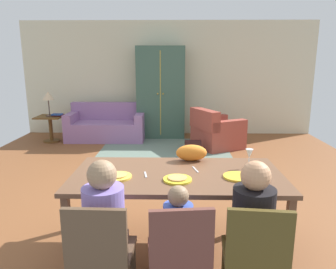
{
  "coord_description": "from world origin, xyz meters",
  "views": [
    {
      "loc": [
        0.15,
        -4.0,
        1.78
      ],
      "look_at": [
        0.07,
        -0.01,
        0.85
      ],
      "focal_mm": 34.06,
      "sensor_mm": 36.0,
      "label": 1
    }
  ],
  "objects_px": {
    "handbag": "(193,147)",
    "armoire": "(161,93)",
    "dining_chair_man": "(101,252)",
    "person_child": "(177,247)",
    "book_lower": "(58,115)",
    "table_lamp": "(48,97)",
    "couch": "(107,126)",
    "dining_chair_woman": "(255,254)",
    "side_table": "(50,125)",
    "person_man": "(106,236)",
    "wine_glass": "(249,154)",
    "armchair": "(216,132)",
    "plate_near_child": "(178,179)",
    "dining_chair_child": "(179,253)",
    "book_upper": "(57,114)",
    "cat": "(191,153)",
    "person_woman": "(251,237)",
    "plate_near_woman": "(237,177)",
    "plate_near_man": "(118,177)",
    "dining_table": "(177,180)"
  },
  "relations": [
    {
      "from": "handbag",
      "to": "armoire",
      "type": "bearing_deg",
      "value": 115.01
    },
    {
      "from": "dining_chair_man",
      "to": "person_child",
      "type": "xyz_separation_m",
      "value": [
        0.53,
        0.17,
        -0.06
      ]
    },
    {
      "from": "dining_chair_man",
      "to": "book_lower",
      "type": "height_order",
      "value": "dining_chair_man"
    },
    {
      "from": "table_lamp",
      "to": "couch",
      "type": "bearing_deg",
      "value": 12.07
    },
    {
      "from": "couch",
      "to": "armoire",
      "type": "height_order",
      "value": "armoire"
    },
    {
      "from": "dining_chair_woman",
      "to": "side_table",
      "type": "xyz_separation_m",
      "value": [
        -3.32,
        4.96,
        -0.11
      ]
    },
    {
      "from": "person_man",
      "to": "wine_glass",
      "type": "bearing_deg",
      "value": 34.75
    },
    {
      "from": "dining_chair_man",
      "to": "armchair",
      "type": "bearing_deg",
      "value": 73.17
    },
    {
      "from": "person_child",
      "to": "armoire",
      "type": "xyz_separation_m",
      "value": [
        -0.34,
        5.35,
        0.62
      ]
    },
    {
      "from": "person_man",
      "to": "person_child",
      "type": "distance_m",
      "value": 0.54
    },
    {
      "from": "person_man",
      "to": "plate_near_child",
      "type": "bearing_deg",
      "value": 42.84
    },
    {
      "from": "dining_chair_child",
      "to": "plate_near_child",
      "type": "bearing_deg",
      "value": 90.72
    },
    {
      "from": "wine_glass",
      "to": "dining_chair_woman",
      "type": "relative_size",
      "value": 0.21
    },
    {
      "from": "book_lower",
      "to": "book_upper",
      "type": "relative_size",
      "value": 1.0
    },
    {
      "from": "person_man",
      "to": "table_lamp",
      "type": "bearing_deg",
      "value": 115.27
    },
    {
      "from": "cat",
      "to": "couch",
      "type": "bearing_deg",
      "value": 112.0
    },
    {
      "from": "person_child",
      "to": "cat",
      "type": "height_order",
      "value": "cat"
    },
    {
      "from": "dining_chair_child",
      "to": "cat",
      "type": "xyz_separation_m",
      "value": [
        0.14,
        1.24,
        0.35
      ]
    },
    {
      "from": "person_woman",
      "to": "armoire",
      "type": "height_order",
      "value": "armoire"
    },
    {
      "from": "person_man",
      "to": "dining_chair_woman",
      "type": "bearing_deg",
      "value": -9.39
    },
    {
      "from": "wine_glass",
      "to": "dining_chair_child",
      "type": "height_order",
      "value": "wine_glass"
    },
    {
      "from": "side_table",
      "to": "handbag",
      "type": "bearing_deg",
      "value": -16.05
    },
    {
      "from": "cat",
      "to": "table_lamp",
      "type": "relative_size",
      "value": 0.59
    },
    {
      "from": "dining_chair_child",
      "to": "handbag",
      "type": "bearing_deg",
      "value": 85.4
    },
    {
      "from": "plate_near_child",
      "to": "wine_glass",
      "type": "bearing_deg",
      "value": 27.28
    },
    {
      "from": "couch",
      "to": "dining_chair_man",
      "type": "bearing_deg",
      "value": -78.63
    },
    {
      "from": "person_child",
      "to": "book_upper",
      "type": "bearing_deg",
      "value": 118.69
    },
    {
      "from": "dining_chair_child",
      "to": "table_lamp",
      "type": "relative_size",
      "value": 1.61
    },
    {
      "from": "handbag",
      "to": "person_man",
      "type": "bearing_deg",
      "value": -102.59
    },
    {
      "from": "plate_near_child",
      "to": "person_man",
      "type": "relative_size",
      "value": 0.23
    },
    {
      "from": "person_child",
      "to": "plate_near_woman",
      "type": "bearing_deg",
      "value": 47.18
    },
    {
      "from": "cat",
      "to": "book_upper",
      "type": "bearing_deg",
      "value": 125.21
    },
    {
      "from": "dining_chair_woman",
      "to": "book_lower",
      "type": "bearing_deg",
      "value": 122.19
    },
    {
      "from": "person_woman",
      "to": "armoire",
      "type": "relative_size",
      "value": 0.53
    },
    {
      "from": "wine_glass",
      "to": "armchair",
      "type": "xyz_separation_m",
      "value": [
        0.14,
        3.51,
        -0.57
      ]
    },
    {
      "from": "person_child",
      "to": "plate_near_child",
      "type": "bearing_deg",
      "value": 89.64
    },
    {
      "from": "dining_chair_child",
      "to": "dining_chair_woman",
      "type": "xyz_separation_m",
      "value": [
        0.52,
        -0.0,
        0.0
      ]
    },
    {
      "from": "plate_near_child",
      "to": "couch",
      "type": "xyz_separation_m",
      "value": [
        -1.58,
        4.55,
        -0.47
      ]
    },
    {
      "from": "armoire",
      "to": "table_lamp",
      "type": "distance_m",
      "value": 2.51
    },
    {
      "from": "dining_chair_woman",
      "to": "cat",
      "type": "distance_m",
      "value": 1.34
    },
    {
      "from": "plate_near_man",
      "to": "person_woman",
      "type": "bearing_deg",
      "value": -27.37
    },
    {
      "from": "dining_table",
      "to": "book_lower",
      "type": "relative_size",
      "value": 8.82
    },
    {
      "from": "plate_near_man",
      "to": "handbag",
      "type": "height_order",
      "value": "plate_near_man"
    },
    {
      "from": "person_child",
      "to": "dining_chair_woman",
      "type": "height_order",
      "value": "person_child"
    },
    {
      "from": "dining_table",
      "to": "dining_chair_child",
      "type": "xyz_separation_m",
      "value": [
        0.01,
        -0.85,
        -0.2
      ]
    },
    {
      "from": "person_child",
      "to": "dining_chair_woman",
      "type": "relative_size",
      "value": 1.06
    },
    {
      "from": "wine_glass",
      "to": "dining_chair_man",
      "type": "relative_size",
      "value": 0.21
    },
    {
      "from": "plate_near_man",
      "to": "book_lower",
      "type": "height_order",
      "value": "plate_near_man"
    },
    {
      "from": "cat",
      "to": "side_table",
      "type": "xyz_separation_m",
      "value": [
        -2.94,
        3.72,
        -0.47
      ]
    },
    {
      "from": "plate_near_woman",
      "to": "armoire",
      "type": "height_order",
      "value": "armoire"
    }
  ]
}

